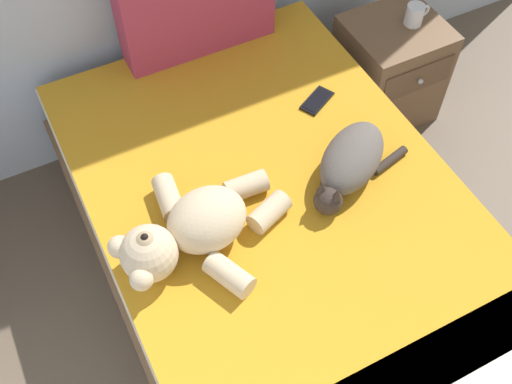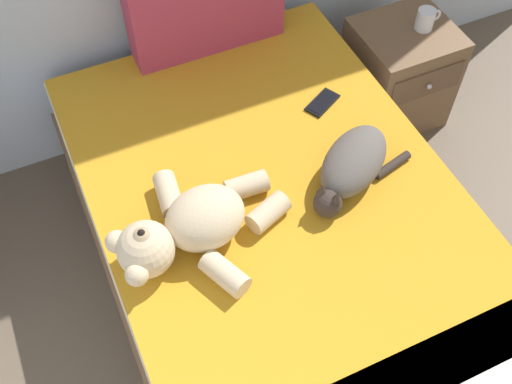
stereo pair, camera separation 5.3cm
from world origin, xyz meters
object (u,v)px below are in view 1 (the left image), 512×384
object	(u,v)px
nightstand	(388,70)
mug	(415,15)
bed	(277,239)
teddy_bear	(191,230)
cat	(350,162)
cell_phone	(317,101)

from	to	relation	value
nightstand	mug	distance (m)	0.31
bed	nightstand	size ratio (longest dim) A/B	3.69
teddy_bear	nightstand	bearing A→B (deg)	26.74
bed	cat	xyz separation A→B (m)	(0.26, -0.02, 0.35)
bed	cell_phone	xyz separation A→B (m)	(0.35, 0.34, 0.28)
cell_phone	nightstand	size ratio (longest dim) A/B	0.32
mug	teddy_bear	bearing A→B (deg)	-154.79
cat	teddy_bear	bearing A→B (deg)	-178.61
cat	cell_phone	size ratio (longest dim) A/B	2.65
nightstand	mug	world-z (taller)	mug
bed	mug	xyz separation A→B (m)	(1.00, 0.59, 0.29)
teddy_bear	mug	distance (m)	1.48
bed	mug	bearing A→B (deg)	30.69
nightstand	mug	bearing A→B (deg)	-7.15
cell_phone	cat	bearing A→B (deg)	-103.36
bed	cat	world-z (taller)	cat
bed	teddy_bear	size ratio (longest dim) A/B	3.11
bed	cell_phone	world-z (taller)	cell_phone
teddy_bear	nightstand	size ratio (longest dim) A/B	1.19
nightstand	teddy_bear	bearing A→B (deg)	-153.26
cell_phone	nightstand	bearing A→B (deg)	24.41
teddy_bear	cell_phone	xyz separation A→B (m)	(0.69, 0.38, -0.08)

